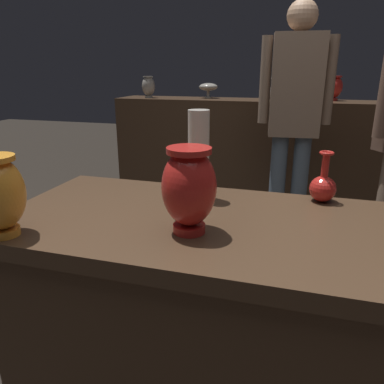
{
  "coord_description": "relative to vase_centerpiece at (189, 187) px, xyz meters",
  "views": [
    {
      "loc": [
        0.29,
        -1.01,
        1.23
      ],
      "look_at": [
        0.01,
        -0.05,
        0.9
      ],
      "focal_mm": 34.69,
      "sensor_mm": 36.0,
      "label": 1
    }
  ],
  "objects": [
    {
      "name": "visitor_center_back",
      "position": [
        0.23,
        1.66,
        0.04
      ],
      "size": [
        0.47,
        0.21,
        1.64
      ],
      "rotation": [
        0.0,
        0.0,
        3.24
      ],
      "color": "slate",
      "rests_on": "ground_plane"
    },
    {
      "name": "display_plinth",
      "position": [
        -0.01,
        0.1,
        -0.53
      ],
      "size": [
        1.2,
        0.64,
        0.8
      ],
      "color": "#422D1E",
      "rests_on": "ground_plane"
    },
    {
      "name": "shelf_vase_left",
      "position": [
        -0.53,
        2.37,
        0.15
      ],
      "size": [
        0.16,
        0.16,
        0.13
      ],
      "color": "gray",
      "rests_on": "back_display_shelf"
    },
    {
      "name": "vase_centerpiece",
      "position": [
        0.0,
        0.0,
        0.0
      ],
      "size": [
        0.15,
        0.15,
        0.24
      ],
      "color": "red",
      "rests_on": "display_plinth"
    },
    {
      "name": "shelf_vase_right",
      "position": [
        0.51,
        2.38,
        0.17
      ],
      "size": [
        0.13,
        0.13,
        0.19
      ],
      "color": "red",
      "rests_on": "back_display_shelf"
    },
    {
      "name": "vase_right_accent",
      "position": [
        0.36,
        0.37,
        -0.08
      ],
      "size": [
        0.09,
        0.09,
        0.17
      ],
      "color": "red",
      "rests_on": "display_plinth"
    },
    {
      "name": "vase_tall_behind",
      "position": [
        -0.05,
        0.29,
        0.02
      ],
      "size": [
        0.09,
        0.09,
        0.31
      ],
      "color": "silver",
      "rests_on": "display_plinth"
    },
    {
      "name": "shelf_vase_center",
      "position": [
        -0.01,
        2.38,
        0.12
      ],
      "size": [
        0.1,
        0.1,
        0.17
      ],
      "color": "gray",
      "rests_on": "back_display_shelf"
    },
    {
      "name": "back_display_shelf",
      "position": [
        -0.01,
        2.3,
        -0.44
      ],
      "size": [
        2.6,
        0.4,
        0.99
      ],
      "color": "#422D1E",
      "rests_on": "ground_plane"
    },
    {
      "name": "shelf_vase_far_left",
      "position": [
        -1.05,
        2.26,
        0.16
      ],
      "size": [
        0.11,
        0.11,
        0.18
      ],
      "color": "gray",
      "rests_on": "back_display_shelf"
    }
  ]
}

